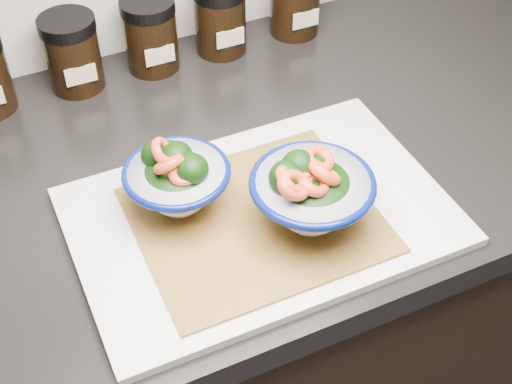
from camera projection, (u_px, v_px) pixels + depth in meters
name	position (u px, v px, depth m)	size (l,w,h in m)	color
cabinet	(229.00, 353.00, 1.28)	(3.43, 0.58, 0.86)	black
countertop	(221.00, 168.00, 0.97)	(3.50, 0.60, 0.04)	black
cutting_board	(261.00, 216.00, 0.87)	(0.45, 0.30, 0.01)	silver
bamboo_mat	(256.00, 220.00, 0.85)	(0.28, 0.24, 0.00)	olive
bowl_left	(177.00, 178.00, 0.84)	(0.13, 0.13, 0.10)	white
bowl_right	(310.00, 193.00, 0.81)	(0.15, 0.15, 0.11)	white
spice_jar_b	(72.00, 53.00, 1.03)	(0.08, 0.08, 0.11)	black
spice_jar_c	(151.00, 34.00, 1.07)	(0.08, 0.08, 0.11)	black
spice_jar_d	(220.00, 18.00, 1.10)	(0.08, 0.08, 0.11)	black
spice_jar_e	(295.00, 0.00, 1.14)	(0.08, 0.08, 0.11)	black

